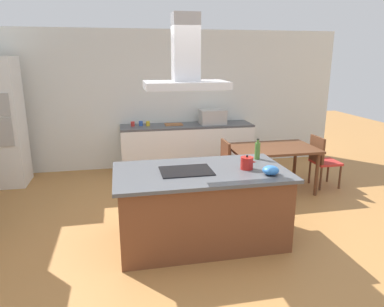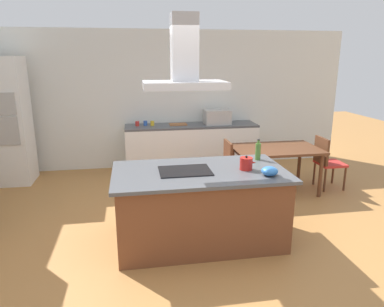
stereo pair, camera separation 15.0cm
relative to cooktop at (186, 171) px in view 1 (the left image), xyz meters
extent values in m
plane|color=#AD753D|center=(0.18, 1.50, -0.91)|extent=(16.00, 16.00, 0.00)
cube|color=silver|center=(0.18, 3.25, 0.44)|extent=(7.20, 0.10, 2.70)
cube|color=brown|center=(0.18, 0.00, -0.48)|extent=(1.93, 1.03, 0.86)
cube|color=#4C4F54|center=(0.18, 0.00, -0.03)|extent=(2.03, 1.13, 0.04)
cube|color=black|center=(0.00, 0.00, 0.00)|extent=(0.60, 0.44, 0.01)
cylinder|color=#B21E19|center=(0.72, -0.06, 0.07)|extent=(0.15, 0.15, 0.15)
sphere|color=black|center=(0.72, -0.06, 0.15)|extent=(0.03, 0.03, 0.03)
cone|color=#B21E19|center=(0.82, -0.06, 0.07)|extent=(0.06, 0.03, 0.04)
cylinder|color=#47722D|center=(1.00, 0.32, 0.10)|extent=(0.07, 0.07, 0.22)
cylinder|color=#47722D|center=(1.00, 0.32, 0.23)|extent=(0.03, 0.03, 0.04)
cylinder|color=black|center=(1.00, 0.32, 0.26)|extent=(0.04, 0.04, 0.01)
ellipsoid|color=#2D6BB7|center=(0.91, -0.31, 0.05)|extent=(0.19, 0.19, 0.10)
cube|color=white|center=(0.57, 2.88, -0.48)|extent=(2.58, 0.62, 0.86)
cube|color=#4C4F54|center=(0.57, 2.88, -0.03)|extent=(2.58, 0.62, 0.04)
cube|color=#B2AFAA|center=(1.08, 2.88, 0.13)|extent=(0.50, 0.38, 0.28)
cylinder|color=red|center=(-0.48, 2.94, 0.04)|extent=(0.08, 0.08, 0.09)
cylinder|color=#2D56B2|center=(-0.33, 2.96, 0.04)|extent=(0.08, 0.08, 0.09)
cylinder|color=gold|center=(-0.20, 2.92, 0.04)|extent=(0.08, 0.08, 0.09)
cube|color=#995B33|center=(0.31, 2.93, 0.00)|extent=(0.34, 0.24, 0.02)
cube|color=white|center=(-2.72, 2.65, 0.19)|extent=(0.70, 0.64, 2.20)
cube|color=#59331E|center=(1.72, 1.42, -0.18)|extent=(1.40, 0.90, 0.04)
cylinder|color=#59331E|center=(1.10, 1.05, -0.55)|extent=(0.06, 0.06, 0.71)
cylinder|color=#59331E|center=(2.34, 1.05, -0.55)|extent=(0.06, 0.06, 0.71)
cylinder|color=#59331E|center=(1.10, 1.79, -0.55)|extent=(0.06, 0.06, 0.71)
cylinder|color=#59331E|center=(2.34, 1.79, -0.55)|extent=(0.06, 0.06, 0.71)
cube|color=red|center=(2.72, 1.42, -0.48)|extent=(0.42, 0.42, 0.04)
cube|color=#59331E|center=(2.53, 1.42, -0.24)|extent=(0.04, 0.42, 0.44)
cylinder|color=#59331E|center=(2.90, 1.60, -0.70)|extent=(0.04, 0.04, 0.41)
cylinder|color=#59331E|center=(2.90, 1.24, -0.70)|extent=(0.04, 0.04, 0.41)
cylinder|color=#59331E|center=(2.54, 1.60, -0.70)|extent=(0.04, 0.04, 0.41)
cylinder|color=#59331E|center=(2.54, 1.24, -0.70)|extent=(0.04, 0.04, 0.41)
cube|color=red|center=(0.72, 1.42, -0.48)|extent=(0.42, 0.42, 0.04)
cube|color=#59331E|center=(0.91, 1.42, -0.24)|extent=(0.04, 0.42, 0.44)
cylinder|color=#59331E|center=(0.54, 1.24, -0.70)|extent=(0.04, 0.04, 0.41)
cylinder|color=#59331E|center=(0.54, 1.60, -0.70)|extent=(0.04, 0.04, 0.41)
cylinder|color=#59331E|center=(0.90, 1.24, -0.70)|extent=(0.04, 0.04, 0.41)
cylinder|color=#59331E|center=(0.90, 1.60, -0.70)|extent=(0.04, 0.04, 0.41)
cube|color=#ADADB2|center=(0.00, 0.00, 0.98)|extent=(0.90, 0.55, 0.08)
cube|color=#ADADB2|center=(0.00, 0.00, 1.37)|extent=(0.28, 0.24, 0.70)
camera|label=1|loc=(-0.73, -3.86, 1.28)|focal=33.27mm
camera|label=2|loc=(-0.58, -3.89, 1.28)|focal=33.27mm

